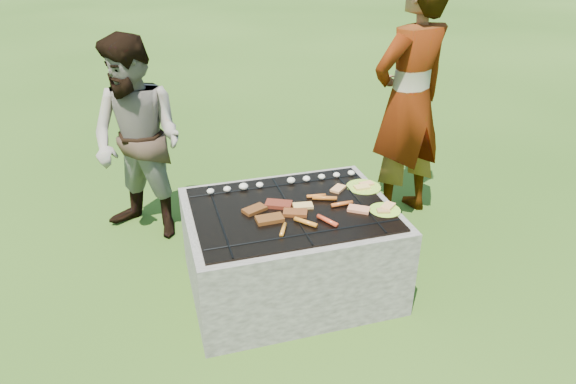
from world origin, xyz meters
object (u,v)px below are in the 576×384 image
object	(u,v)px
plate_near	(385,210)
bystander	(138,142)
plate_far	(364,187)
cook	(409,102)
fire_pit	(290,252)

from	to	relation	value
plate_near	bystander	xyz separation A→B (m)	(-1.44, 1.18, 0.16)
plate_far	cook	world-z (taller)	cook
plate_near	cook	world-z (taller)	cook
bystander	cook	bearing A→B (deg)	32.90
fire_pit	bystander	world-z (taller)	bystander
fire_pit	bystander	distance (m)	1.41
fire_pit	plate_near	xyz separation A→B (m)	(0.56, -0.19, 0.33)
fire_pit	bystander	bearing A→B (deg)	131.27
cook	bystander	bearing A→B (deg)	-24.10
plate_far	bystander	bearing A→B (deg)	149.14
cook	plate_far	bearing A→B (deg)	27.17
plate_far	plate_near	size ratio (longest dim) A/B	1.38
plate_near	plate_far	bearing A→B (deg)	90.60
fire_pit	plate_far	xyz separation A→B (m)	(0.56, 0.14, 0.33)
plate_far	cook	size ratio (longest dim) A/B	0.15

